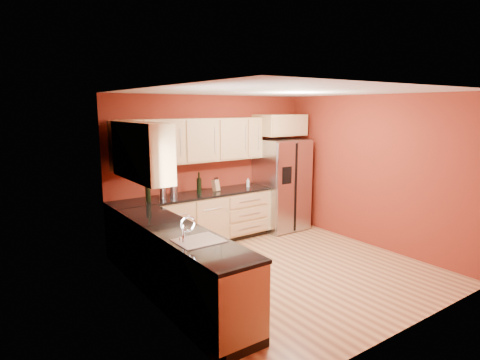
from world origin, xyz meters
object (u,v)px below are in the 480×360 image
(wine_bottle_a, at_px, (148,190))
(knife_block, at_px, (216,185))
(canister_left, at_px, (163,193))
(refrigerator, at_px, (281,184))
(soap_dispenser, at_px, (248,183))

(wine_bottle_a, relative_size, knife_block, 1.82)
(canister_left, height_order, wine_bottle_a, wine_bottle_a)
(knife_block, bearing_deg, refrigerator, -16.34)
(wine_bottle_a, bearing_deg, canister_left, 17.63)
(refrigerator, xyz_separation_m, wine_bottle_a, (-2.76, -0.01, 0.21))
(canister_left, xyz_separation_m, knife_block, (1.01, 0.00, 0.01))
(wine_bottle_a, height_order, soap_dispenser, wine_bottle_a)
(canister_left, xyz_separation_m, soap_dispenser, (1.70, -0.02, -0.01))
(knife_block, bearing_deg, canister_left, 167.20)
(canister_left, distance_m, wine_bottle_a, 0.32)
(refrigerator, relative_size, knife_block, 8.78)
(refrigerator, distance_m, knife_block, 1.46)
(canister_left, distance_m, knife_block, 1.01)
(wine_bottle_a, xyz_separation_m, knife_block, (1.31, 0.10, -0.08))
(wine_bottle_a, bearing_deg, knife_block, 4.21)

